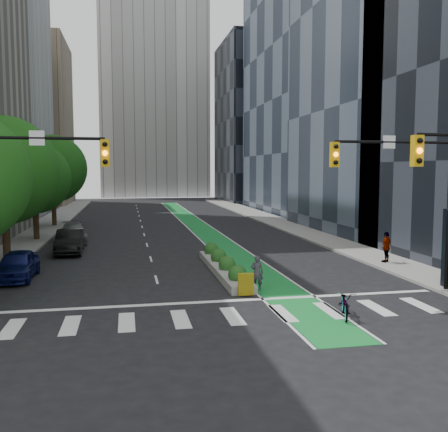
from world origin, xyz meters
name	(u,v)px	position (x,y,z in m)	size (l,w,h in m)	color
ground	(227,309)	(0.00, 0.00, 0.00)	(160.00, 160.00, 0.00)	black
sidewalk_left	(33,235)	(-11.80, 25.00, 0.07)	(3.60, 90.00, 0.15)	gray
sidewalk_right	(298,229)	(11.80, 25.00, 0.07)	(3.60, 90.00, 0.15)	gray
bike_lane_paint	(197,226)	(3.00, 30.00, 0.01)	(2.20, 70.00, 0.01)	#178233
building_tan_far	(23,123)	(-20.00, 66.00, 13.00)	(14.00, 16.00, 26.00)	tan
building_glass_far	(315,53)	(21.00, 45.00, 21.00)	(14.00, 24.00, 42.00)	#19212D
building_dark_end	(262,123)	(20.00, 68.00, 14.00)	(14.00, 18.00, 28.00)	black
building_distant	(152,30)	(2.00, 90.00, 35.00)	(22.00, 16.00, 70.00)	silver
tree_mid	(4,170)	(-11.00, 12.00, 5.57)	(6.40, 6.40, 8.78)	black
tree_midfar	(35,178)	(-11.00, 22.00, 4.95)	(5.60, 5.60, 7.76)	black
tree_far	(53,169)	(-11.00, 32.00, 5.69)	(6.60, 6.60, 9.00)	black
signal_right	(419,188)	(8.67, 0.47, 4.80)	(5.82, 0.51, 7.20)	black
median_planter	(223,266)	(1.20, 7.04, 0.37)	(1.20, 10.26, 1.10)	gray
bicycle	(345,303)	(4.20, -1.93, 0.53)	(0.70, 2.02, 1.06)	gray
cyclist	(257,273)	(2.00, 2.90, 0.82)	(0.60, 0.39, 1.64)	#38333D
parked_car_left_near	(17,265)	(-9.50, 7.43, 0.75)	(1.77, 4.40, 1.50)	#0C134C
parked_car_left_mid	(70,242)	(-7.74, 15.27, 0.79)	(1.68, 4.81, 1.59)	black
parked_car_left_far	(73,233)	(-8.03, 20.36, 0.74)	(2.07, 5.09, 1.48)	#525557
pedestrian_far	(386,247)	(11.11, 7.46, 1.05)	(1.06, 0.44, 1.81)	gray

